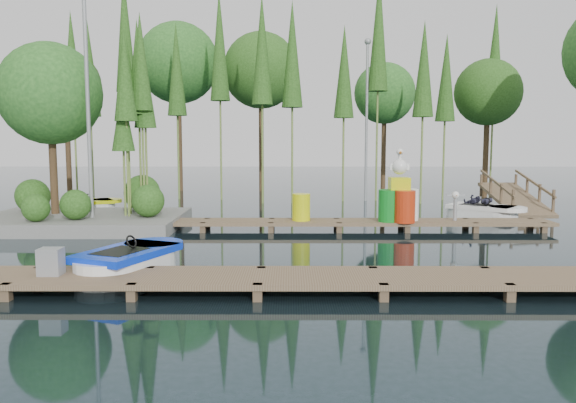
{
  "coord_description": "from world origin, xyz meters",
  "views": [
    {
      "loc": [
        0.55,
        -14.46,
        2.72
      ],
      "look_at": [
        0.5,
        0.5,
        1.1
      ],
      "focal_mm": 35.0,
      "sensor_mm": 36.0,
      "label": 1
    }
  ],
  "objects_px": {
    "boat_yellow_far": "(86,207)",
    "drum_cluster": "(400,200)",
    "utility_cabinet": "(51,262)",
    "island": "(72,126)",
    "boat_blue": "(129,264)",
    "yellow_barrel": "(301,207)"
  },
  "relations": [
    {
      "from": "drum_cluster",
      "to": "utility_cabinet",
      "type": "bearing_deg",
      "value": -138.24
    },
    {
      "from": "boat_blue",
      "to": "utility_cabinet",
      "type": "distance_m",
      "value": 1.57
    },
    {
      "from": "boat_blue",
      "to": "yellow_barrel",
      "type": "relative_size",
      "value": 3.63
    },
    {
      "from": "boat_blue",
      "to": "utility_cabinet",
      "type": "relative_size",
      "value": 6.07
    },
    {
      "from": "boat_blue",
      "to": "drum_cluster",
      "type": "relative_size",
      "value": 1.35
    },
    {
      "from": "utility_cabinet",
      "to": "yellow_barrel",
      "type": "relative_size",
      "value": 0.6
    },
    {
      "from": "boat_blue",
      "to": "yellow_barrel",
      "type": "distance_m",
      "value": 6.94
    },
    {
      "from": "island",
      "to": "yellow_barrel",
      "type": "distance_m",
      "value": 7.65
    },
    {
      "from": "utility_cabinet",
      "to": "yellow_barrel",
      "type": "height_order",
      "value": "yellow_barrel"
    },
    {
      "from": "island",
      "to": "utility_cabinet",
      "type": "distance_m",
      "value": 8.6
    },
    {
      "from": "boat_yellow_far",
      "to": "drum_cluster",
      "type": "distance_m",
      "value": 11.66
    },
    {
      "from": "island",
      "to": "utility_cabinet",
      "type": "relative_size",
      "value": 13.76
    },
    {
      "from": "boat_yellow_far",
      "to": "yellow_barrel",
      "type": "relative_size",
      "value": 3.24
    },
    {
      "from": "island",
      "to": "utility_cabinet",
      "type": "height_order",
      "value": "island"
    },
    {
      "from": "utility_cabinet",
      "to": "yellow_barrel",
      "type": "distance_m",
      "value": 8.42
    },
    {
      "from": "boat_blue",
      "to": "drum_cluster",
      "type": "distance_m",
      "value": 8.76
    },
    {
      "from": "boat_yellow_far",
      "to": "drum_cluster",
      "type": "height_order",
      "value": "drum_cluster"
    },
    {
      "from": "boat_blue",
      "to": "yellow_barrel",
      "type": "xyz_separation_m",
      "value": [
        3.57,
        5.93,
        0.45
      ]
    },
    {
      "from": "island",
      "to": "yellow_barrel",
      "type": "relative_size",
      "value": 8.22
    },
    {
      "from": "boat_yellow_far",
      "to": "yellow_barrel",
      "type": "height_order",
      "value": "boat_yellow_far"
    },
    {
      "from": "utility_cabinet",
      "to": "drum_cluster",
      "type": "height_order",
      "value": "drum_cluster"
    },
    {
      "from": "boat_yellow_far",
      "to": "yellow_barrel",
      "type": "distance_m",
      "value": 8.84
    }
  ]
}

